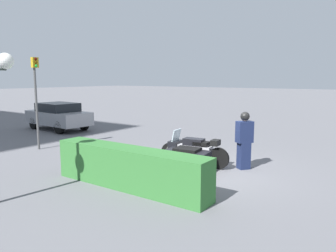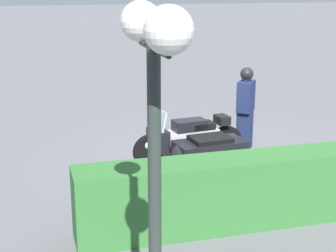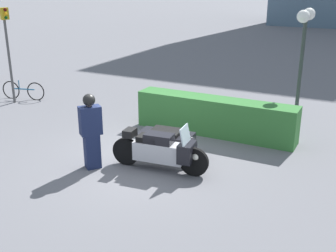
{
  "view_description": "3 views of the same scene",
  "coord_description": "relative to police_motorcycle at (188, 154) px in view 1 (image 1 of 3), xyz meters",
  "views": [
    {
      "loc": [
        -4.6,
        8.89,
        2.88
      ],
      "look_at": [
        1.5,
        0.18,
        1.3
      ],
      "focal_mm": 35.0,
      "sensor_mm": 36.0,
      "label": 1
    },
    {
      "loc": [
        3.85,
        9.37,
        3.59
      ],
      "look_at": [
        1.44,
        0.7,
        1.08
      ],
      "focal_mm": 55.0,
      "sensor_mm": 36.0,
      "label": 2
    },
    {
      "loc": [
        5.1,
        -8.19,
        4.33
      ],
      "look_at": [
        0.75,
        0.24,
        0.97
      ],
      "focal_mm": 45.0,
      "sensor_mm": 36.0,
      "label": 3
    }
  ],
  "objects": [
    {
      "name": "parked_car_background",
      "position": [
        10.02,
        -2.59,
        0.33
      ],
      "size": [
        4.17,
        2.03,
        1.5
      ],
      "rotation": [
        0.0,
        0.0,
        -0.07
      ],
      "color": "#9E9EA3",
      "rests_on": "ground"
    },
    {
      "name": "hedge_bush_curbside",
      "position": [
        0.28,
        2.47,
        0.07
      ],
      "size": [
        4.71,
        0.72,
        1.08
      ],
      "primitive_type": "cube",
      "color": "#337033",
      "rests_on": "ground"
    },
    {
      "name": "officer_rider",
      "position": [
        -1.47,
        -1.01,
        0.49
      ],
      "size": [
        0.54,
        0.58,
        1.83
      ],
      "rotation": [
        0.0,
        0.0,
        2.48
      ],
      "color": "#192347",
      "rests_on": "ground"
    },
    {
      "name": "traffic_light_near",
      "position": [
        6.41,
        1.04,
        1.92
      ],
      "size": [
        0.23,
        0.26,
        3.66
      ],
      "rotation": [
        0.0,
        0.0,
        3.16
      ],
      "color": "#4C4C4C",
      "rests_on": "ground"
    },
    {
      "name": "ground_plane",
      "position": [
        -0.72,
        -0.21,
        -0.47
      ],
      "size": [
        160.0,
        160.0,
        0.0
      ],
      "primitive_type": "plane",
      "color": "slate"
    },
    {
      "name": "police_motorcycle",
      "position": [
        0.0,
        0.0,
        0.0
      ],
      "size": [
        2.4,
        1.4,
        1.17
      ],
      "rotation": [
        0.0,
        0.0,
        0.11
      ],
      "color": "black",
      "rests_on": "ground"
    }
  ]
}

